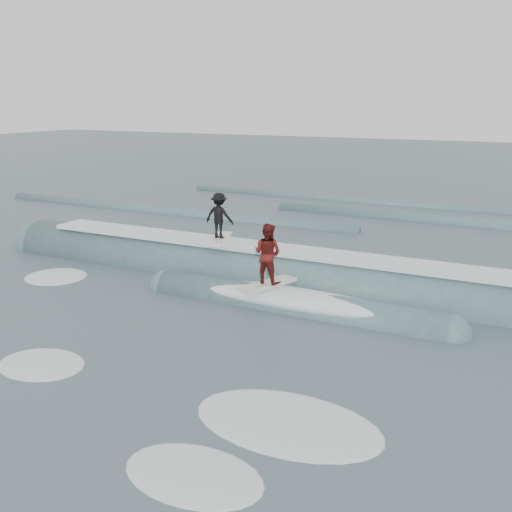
% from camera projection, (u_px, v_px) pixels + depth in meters
% --- Properties ---
extents(ground, '(160.00, 160.00, 0.00)m').
position_uv_depth(ground, '(177.00, 339.00, 14.75)').
color(ground, '#384A52').
rests_on(ground, ground).
extents(breaking_wave, '(23.25, 3.90, 2.25)m').
position_uv_depth(breaking_wave, '(272.00, 283.00, 19.18)').
color(breaking_wave, '#3B6164').
rests_on(breaking_wave, ground).
extents(surfer_black, '(1.12, 2.07, 1.69)m').
position_uv_depth(surfer_black, '(219.00, 218.00, 19.90)').
color(surfer_black, white).
rests_on(surfer_black, ground).
extents(surfer_red, '(1.26, 2.06, 1.92)m').
position_uv_depth(surfer_red, '(268.00, 256.00, 16.90)').
color(surfer_red, silver).
rests_on(surfer_red, ground).
extents(whitewater, '(13.75, 8.71, 0.10)m').
position_uv_depth(whitewater, '(150.00, 369.00, 13.14)').
color(whitewater, white).
rests_on(whitewater, ground).
extents(far_swells, '(38.31, 8.65, 0.80)m').
position_uv_depth(far_swells, '(342.00, 215.00, 30.55)').
color(far_swells, '#3B6164').
rests_on(far_swells, ground).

